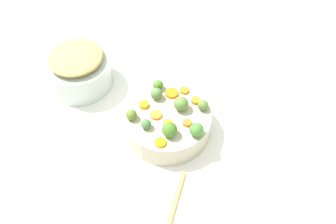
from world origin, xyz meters
TOP-DOWN VIEW (x-y plane):
  - tabletop at (0.00, 0.00)m, footprint 2.40×2.40m
  - serving_bowl_carrots at (0.04, -0.00)m, footprint 0.26×0.26m
  - metal_pot at (0.18, 0.32)m, footprint 0.21×0.21m
  - stuffing_mound at (0.18, 0.32)m, footprint 0.18×0.18m
  - carrot_slice_0 at (0.14, -0.04)m, footprint 0.03×0.03m
  - carrot_slice_1 at (0.06, 0.07)m, footprint 0.04×0.04m
  - carrot_slice_2 at (0.03, 0.03)m, footprint 0.05×0.05m
  - carrot_slice_3 at (0.10, -0.08)m, footprint 0.04×0.04m
  - carrot_slice_4 at (0.00, -0.01)m, footprint 0.04×0.04m
  - carrot_slice_5 at (0.01, -0.06)m, footprint 0.03×0.03m
  - carrot_slice_6 at (0.12, -0.00)m, footprint 0.06×0.06m
  - carrot_slice_7 at (-0.06, 0.00)m, footprint 0.05×0.05m
  - brussels_sprout_0 at (0.07, -0.04)m, footprint 0.04×0.04m
  - brussels_sprout_1 at (-0.03, -0.02)m, footprint 0.04×0.04m
  - brussels_sprout_2 at (0.01, 0.10)m, footprint 0.03×0.03m
  - brussels_sprout_3 at (-0.02, -0.09)m, footprint 0.04×0.04m
  - brussels_sprout_4 at (0.13, 0.04)m, footprint 0.03×0.03m
  - brussels_sprout_5 at (-0.02, 0.05)m, footprint 0.03×0.03m
  - brussels_sprout_6 at (0.08, -0.10)m, footprint 0.03×0.03m
  - brussels_sprout_7 at (0.10, 0.04)m, footprint 0.04×0.04m
  - dish_towel at (0.48, -0.17)m, footprint 0.23×0.20m

SIDE VIEW (x-z plane):
  - tabletop at x=0.00m, z-range 0.00..0.02m
  - dish_towel at x=0.48m, z-range 0.02..0.03m
  - serving_bowl_carrots at x=0.04m, z-range 0.02..0.10m
  - metal_pot at x=0.18m, z-range 0.02..0.12m
  - carrot_slice_7 at x=-0.06m, z-range 0.10..0.10m
  - carrot_slice_0 at x=0.14m, z-range 0.10..0.11m
  - carrot_slice_2 at x=0.03m, z-range 0.10..0.11m
  - carrot_slice_6 at x=0.12m, z-range 0.10..0.11m
  - carrot_slice_5 at x=0.01m, z-range 0.10..0.11m
  - carrot_slice_3 at x=0.10m, z-range 0.10..0.11m
  - carrot_slice_1 at x=0.06m, z-range 0.10..0.11m
  - carrot_slice_4 at x=0.00m, z-range 0.10..0.11m
  - brussels_sprout_5 at x=-0.02m, z-range 0.10..0.13m
  - brussels_sprout_4 at x=0.13m, z-range 0.10..0.13m
  - brussels_sprout_2 at x=0.01m, z-range 0.10..0.13m
  - brussels_sprout_6 at x=0.08m, z-range 0.10..0.13m
  - brussels_sprout_7 at x=0.10m, z-range 0.10..0.13m
  - brussels_sprout_3 at x=-0.02m, z-range 0.10..0.14m
  - brussels_sprout_1 at x=-0.03m, z-range 0.10..0.14m
  - brussels_sprout_0 at x=0.07m, z-range 0.10..0.14m
  - stuffing_mound at x=0.18m, z-range 0.12..0.16m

